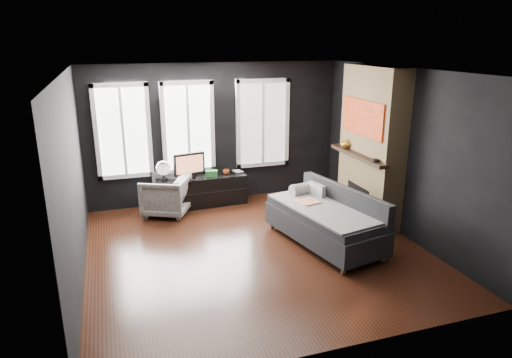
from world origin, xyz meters
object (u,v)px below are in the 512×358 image
object	(u,v)px
sofa	(324,217)
media_console	(202,191)
book	(234,167)
mantel_vase	(346,143)
monitor	(189,164)
armchair	(166,194)
mug	(226,171)

from	to	relation	value
sofa	media_console	bearing A→B (deg)	110.15
book	mantel_vase	xyz separation A→B (m)	(1.74, -1.26, 0.63)
sofa	monitor	distance (m)	2.89
media_console	mantel_vase	world-z (taller)	mantel_vase
book	mantel_vase	world-z (taller)	mantel_vase
armchair	mug	distance (m)	1.27
book	media_console	bearing A→B (deg)	-174.10
mug	book	world-z (taller)	book
armchair	sofa	bearing A→B (deg)	72.84
sofa	mug	world-z (taller)	sofa
monitor	mug	xyz separation A→B (m)	(0.72, 0.02, -0.21)
monitor	mantel_vase	world-z (taller)	mantel_vase
monitor	book	world-z (taller)	monitor
armchair	book	bearing A→B (deg)	130.20
sofa	monitor	xyz separation A→B (m)	(-1.71, 2.29, 0.42)
mug	book	xyz separation A→B (m)	(0.19, 0.09, 0.04)
sofa	mantel_vase	size ratio (longest dim) A/B	11.00
armchair	mantel_vase	bearing A→B (deg)	99.87
sofa	media_console	world-z (taller)	sofa
monitor	book	bearing A→B (deg)	-3.68
mug	mantel_vase	xyz separation A→B (m)	(1.93, -1.17, 0.67)
sofa	book	world-z (taller)	sofa
mantel_vase	sofa	bearing A→B (deg)	-129.57
media_console	mantel_vase	xyz separation A→B (m)	(2.43, -1.19, 1.03)
media_console	book	bearing A→B (deg)	3.01
media_console	sofa	bearing A→B (deg)	-60.66
sofa	armchair	size ratio (longest dim) A/B	2.58
monitor	sofa	bearing A→B (deg)	-64.29
media_console	book	size ratio (longest dim) A/B	8.05
monitor	book	size ratio (longest dim) A/B	2.93
armchair	media_console	size ratio (longest dim) A/B	0.47
mantel_vase	armchair	bearing A→B (deg)	164.05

